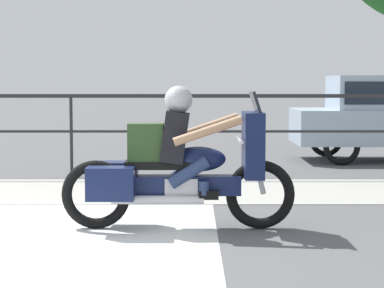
% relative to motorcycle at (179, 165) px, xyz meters
% --- Properties ---
extents(sidewalk_band, '(44.00, 2.40, 0.01)m').
position_rel_motorcycle_xyz_m(sidewalk_band, '(-1.80, 2.68, -0.67)').
color(sidewalk_band, '#A8A59E').
rests_on(sidewalk_band, ground).
extents(crosswalk_band, '(3.44, 6.00, 0.01)m').
position_rel_motorcycle_xyz_m(crosswalk_band, '(-1.33, -0.92, -0.67)').
color(crosswalk_band, silver).
rests_on(crosswalk_band, ground).
extents(fence_railing, '(36.00, 0.05, 1.33)m').
position_rel_motorcycle_xyz_m(fence_railing, '(-1.80, 4.23, 0.37)').
color(fence_railing, '#232326').
rests_on(fence_railing, ground).
extents(motorcycle, '(2.44, 0.76, 1.49)m').
position_rel_motorcycle_xyz_m(motorcycle, '(0.00, 0.00, 0.00)').
color(motorcycle, black).
rests_on(motorcycle, ground).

